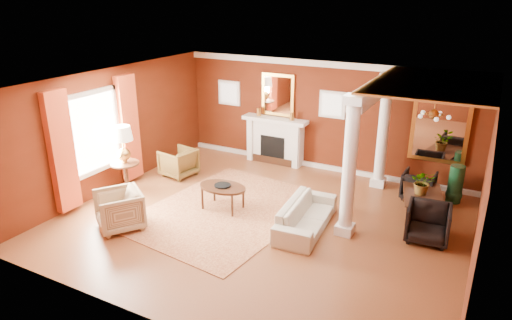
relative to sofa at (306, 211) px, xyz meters
The scene contains 27 objects.
ground 1.02m from the sofa, behind, with size 8.00×8.00×0.00m, color brown.
room_shell 1.88m from the sofa, behind, with size 8.04×7.04×2.92m.
fireplace 3.90m from the sofa, 125.07° to the left, with size 1.85×0.42×1.29m.
overmantel_mirror 4.28m from the sofa, 123.95° to the left, with size 0.95×0.07×1.15m.
flank_window_left 5.24m from the sofa, 138.65° to the left, with size 0.70×0.07×0.70m.
flank_window_right 3.68m from the sofa, 101.62° to the left, with size 0.70×0.07×0.70m.
left_window 4.99m from the sofa, behind, with size 0.21×2.55×2.60m.
column_front 1.30m from the sofa, 12.32° to the left, with size 0.36×0.36×2.80m.
column_back 3.14m from the sofa, 75.06° to the left, with size 0.36×0.36×2.80m.
header_beam 2.95m from the sofa, 66.60° to the left, with size 0.30×3.20×0.32m, color white.
amber_ceiling 3.53m from the sofa, 40.18° to the left, with size 2.30×3.40×0.04m, color #E09342.
dining_mirror 4.03m from the sofa, 59.38° to the left, with size 1.30×0.07×1.70m.
chandelier 3.18m from the sofa, 40.31° to the left, with size 0.60×0.62×0.75m.
crown_trim 4.22m from the sofa, 105.70° to the left, with size 8.00×0.08×0.16m, color white.
base_trim 3.47m from the sofa, 105.70° to the left, with size 8.00×0.08×0.12m, color white.
rug 1.88m from the sofa, behind, with size 3.08×4.11×0.02m, color maroon.
sofa is the anchor object (origin of this frame).
armchair_leopard 4.15m from the sofa, 164.71° to the left, with size 0.78×0.73×0.80m, color black.
armchair_stripe 3.77m from the sofa, 152.45° to the right, with size 0.86×0.80×0.88m, color tan.
coffee_table 1.96m from the sofa, behind, with size 1.09×1.09×0.55m.
coffee_book 2.01m from the sofa, behind, with size 0.15×0.02×0.20m, color #321A0D.
side_table 4.51m from the sofa, behind, with size 0.66×0.66×1.66m.
dining_table 2.62m from the sofa, 40.12° to the left, with size 1.42×0.50×0.79m, color #321A0D.
dining_chair_near 2.33m from the sofa, 16.40° to the left, with size 0.78×0.73×0.81m, color black.
dining_chair_far 3.10m from the sofa, 55.58° to the left, with size 0.70×0.65×0.72m, color black.
green_urn 3.74m from the sofa, 47.74° to the left, with size 0.37×0.37×0.88m.
potted_plant 2.65m from the sofa, 41.26° to the left, with size 0.48×0.54×0.42m, color #26591E.
Camera 1 is at (3.90, -7.62, 4.54)m, focal length 32.00 mm.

